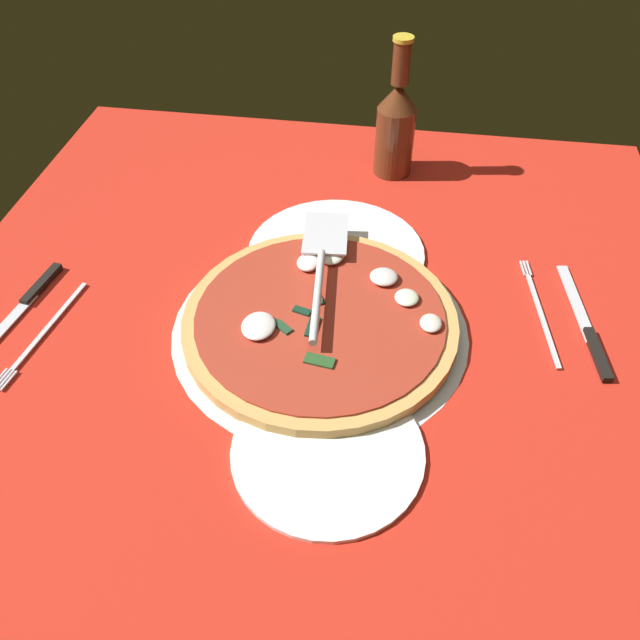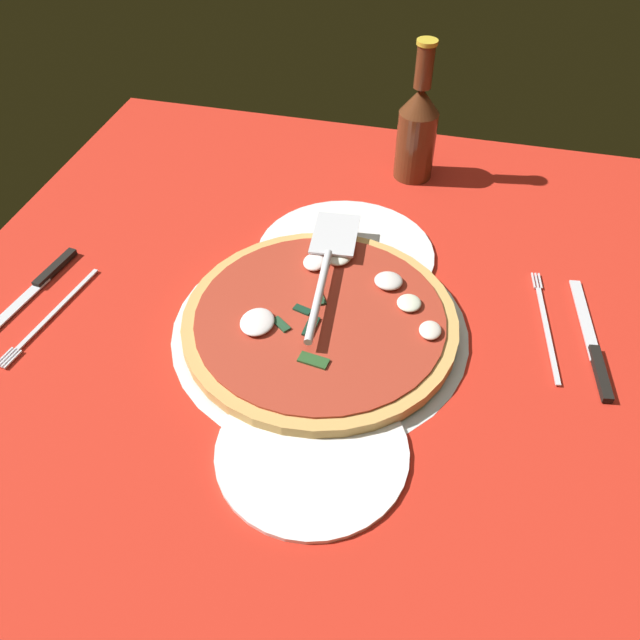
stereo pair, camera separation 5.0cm
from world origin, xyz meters
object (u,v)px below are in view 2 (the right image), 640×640
Objects in this scene: dinner_plate_left at (312,452)px; beer_bottle at (417,129)px; pizza_server at (327,262)px; place_setting_far at (43,303)px; dinner_plate_right at (345,254)px; pizza at (321,319)px; place_setting_near at (569,338)px.

dinner_plate_left is 56.04cm from beer_bottle.
beer_bottle is (55.40, -2.68, 8.01)cm from dinner_plate_left.
pizza_server is 37.20cm from place_setting_far.
pizza reaches higher than dinner_plate_right.
place_setting_near is 1.01× the size of beer_bottle.
dinner_plate_left is at bearing -173.85° from dinner_plate_right.
place_setting_near is (-2.48, -31.30, -3.84)cm from pizza_server.
dinner_plate_right is at bearing 125.82° from place_setting_far.
pizza is at bearing 92.45° from place_setting_near.
pizza_server is at bearing 8.43° from pizza.
pizza reaches higher than place_setting_far.
pizza is 36.37cm from place_setting_far.
beer_bottle is (22.68, -6.20, 8.01)cm from dinner_plate_right.
beer_bottle is (37.40, -6.15, 6.71)cm from pizza.
place_setting_near is (23.57, -26.63, -0.14)cm from dinner_plate_left.
pizza_server is at bearing 170.24° from dinner_plate_right.
place_setting_far is (13.76, 39.57, -0.14)cm from dinner_plate_left.
beer_bottle is at bearing 28.94° from place_setting_near.
dinner_plate_right is 31.51cm from place_setting_near.
pizza is 1.57× the size of place_setting_far.
dinner_plate_right is at bearing 0.18° from pizza.
pizza_server is at bearing 165.94° from beer_bottle.
place_setting_near is at bearing -99.53° from pizza_server.
place_setting_near is (-9.14, -30.16, -0.14)cm from dinner_plate_right.
dinner_plate_left is at bearing 177.23° from beer_bottle.
dinner_plate_right is 40.73cm from place_setting_far.
place_setting_far is (-12.30, 34.90, -3.84)cm from pizza_server.
place_setting_far is at bearing 134.59° from beer_bottle.
beer_bottle reaches higher than place_setting_near.
dinner_plate_left is at bearing -169.06° from pizza.
pizza_server is 31.64cm from place_setting_near.
pizza reaches higher than dinner_plate_left.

